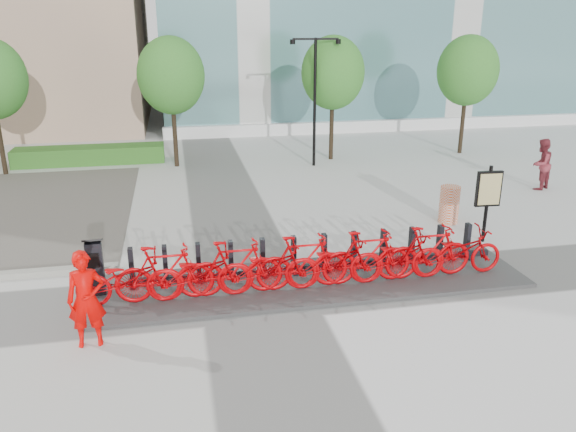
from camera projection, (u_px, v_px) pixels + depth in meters
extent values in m
plane|color=silver|center=(256.00, 294.00, 12.03)|extent=(120.00, 120.00, 0.00)
cube|color=#2B751D|center=(90.00, 155.00, 23.22)|extent=(6.00, 1.20, 0.70)
cylinder|color=#322619|center=(0.00, 136.00, 21.17)|extent=(0.18, 0.18, 3.00)
cylinder|color=#322619|center=(175.00, 129.00, 22.39)|extent=(0.18, 0.18, 3.00)
ellipsoid|color=#346F26|center=(171.00, 75.00, 21.71)|extent=(2.60, 2.60, 2.99)
cylinder|color=#322619|center=(332.00, 124.00, 23.61)|extent=(0.18, 0.18, 3.00)
ellipsoid|color=#346F26|center=(333.00, 73.00, 22.93)|extent=(2.60, 2.60, 2.99)
cylinder|color=#322619|center=(463.00, 119.00, 24.73)|extent=(0.18, 0.18, 3.00)
ellipsoid|color=#346F26|center=(468.00, 70.00, 24.05)|extent=(2.60, 2.60, 2.99)
cylinder|color=black|center=(315.00, 104.00, 22.17)|extent=(0.12, 0.12, 5.00)
cube|color=black|center=(304.00, 39.00, 21.29)|extent=(0.90, 0.08, 0.08)
cube|color=black|center=(327.00, 39.00, 21.46)|extent=(0.90, 0.08, 0.08)
cylinder|color=black|center=(293.00, 42.00, 21.24)|extent=(0.20, 0.20, 0.18)
cylinder|color=black|center=(338.00, 42.00, 21.58)|extent=(0.20, 0.20, 0.18)
cube|color=#3B3B3B|center=(312.00, 281.00, 12.54)|extent=(9.60, 2.40, 0.08)
imported|color=#B60005|center=(128.00, 279.00, 11.29)|extent=(2.07, 0.72, 1.09)
imported|color=#B60005|center=(165.00, 273.00, 11.41)|extent=(2.01, 0.57, 1.21)
imported|color=#B60005|center=(200.00, 273.00, 11.56)|extent=(2.07, 0.72, 1.09)
imported|color=#B60005|center=(235.00, 267.00, 11.68)|extent=(2.01, 0.57, 1.21)
imported|color=#B60005|center=(269.00, 267.00, 11.83)|extent=(2.07, 0.72, 1.09)
imported|color=#B60005|center=(302.00, 262.00, 11.95)|extent=(2.01, 0.57, 1.21)
imported|color=#B60005|center=(335.00, 262.00, 12.10)|extent=(2.07, 0.72, 1.09)
imported|color=#B60005|center=(367.00, 257.00, 12.22)|extent=(2.01, 0.57, 1.21)
imported|color=#B60005|center=(398.00, 257.00, 12.37)|extent=(2.07, 0.72, 1.09)
imported|color=#B60005|center=(428.00, 252.00, 12.49)|extent=(2.01, 0.57, 1.21)
imported|color=#B60005|center=(458.00, 252.00, 12.64)|extent=(2.07, 0.72, 1.09)
cube|color=black|center=(96.00, 268.00, 11.71)|extent=(0.34, 0.30, 1.16)
cube|color=black|center=(92.00, 240.00, 11.51)|extent=(0.41, 0.35, 0.15)
cube|color=black|center=(93.00, 261.00, 11.50)|extent=(0.23, 0.04, 0.33)
imported|color=#E40100|center=(86.00, 299.00, 9.87)|extent=(0.68, 0.47, 1.80)
imported|color=maroon|center=(541.00, 164.00, 19.41)|extent=(1.09, 1.01, 1.78)
cylinder|color=#E1490D|center=(449.00, 204.00, 16.22)|extent=(0.73, 0.73, 1.08)
cylinder|color=black|center=(487.00, 204.00, 14.62)|extent=(0.09, 0.09, 2.07)
cube|color=black|center=(489.00, 189.00, 14.48)|extent=(0.68, 0.13, 0.94)
cube|color=tan|center=(490.00, 189.00, 14.43)|extent=(0.58, 0.05, 0.83)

